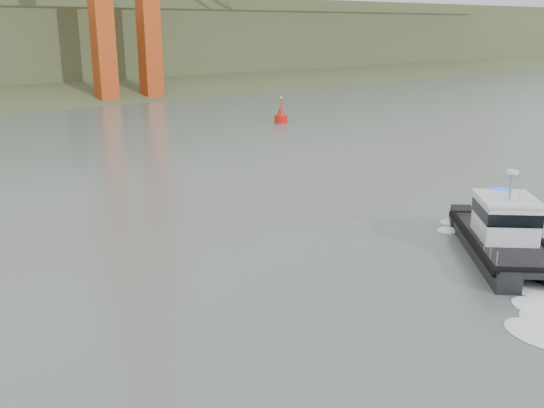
% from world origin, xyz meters
% --- Properties ---
extents(ground, '(400.00, 400.00, 0.00)m').
position_xyz_m(ground, '(0.00, 0.00, 0.00)').
color(ground, '#53635E').
rests_on(ground, ground).
extents(patrol_boat, '(9.46, 9.94, 4.89)m').
position_xyz_m(patrol_boat, '(7.44, -2.50, 1.22)').
color(patrol_boat, black).
rests_on(patrol_boat, ground).
extents(nav_buoy, '(1.69, 1.69, 3.53)m').
position_xyz_m(nav_buoy, '(27.00, 41.34, 0.93)').
color(nav_buoy, red).
rests_on(nav_buoy, ground).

